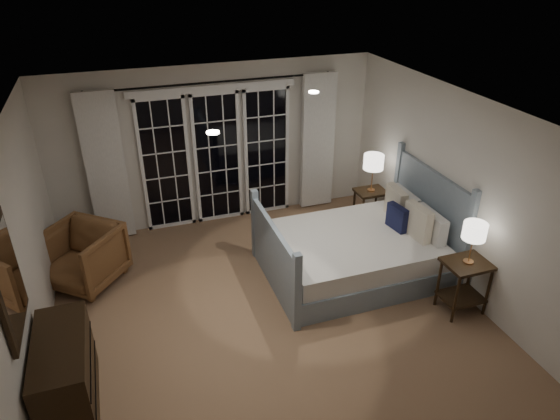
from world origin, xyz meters
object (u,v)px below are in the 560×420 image
object	(u,v)px
bed	(357,250)
armchair	(82,256)
lamp_right	(374,162)
nightstand_left	(465,279)
dresser	(66,375)
lamp_left	(475,232)
nightstand_right	(370,202)

from	to	relation	value
bed	armchair	xyz separation A→B (m)	(-3.51, 0.94, 0.07)
lamp_right	armchair	xyz separation A→B (m)	(-4.29, -0.16, -0.68)
nightstand_left	dresser	xyz separation A→B (m)	(-4.48, 0.01, -0.06)
lamp_left	armchair	size ratio (longest dim) A/B	0.59
armchair	dresser	world-z (taller)	armchair
bed	lamp_left	bearing A→B (deg)	-54.09
bed	armchair	bearing A→B (deg)	164.97
armchair	lamp_left	bearing A→B (deg)	14.27
nightstand_right	lamp_right	distance (m)	0.68
armchair	dresser	bearing A→B (deg)	-53.52
nightstand_left	dresser	distance (m)	4.48
nightstand_right	dresser	distance (m)	4.96
lamp_right	armchair	distance (m)	4.34
nightstand_right	armchair	xyz separation A→B (m)	(-4.29, -0.16, 0.01)
nightstand_left	armchair	bearing A→B (deg)	154.24
bed	nightstand_left	world-z (taller)	bed
lamp_right	nightstand_left	bearing A→B (deg)	-88.41
nightstand_left	lamp_right	bearing A→B (deg)	91.59
nightstand_left	lamp_left	bearing A→B (deg)	-90.00
bed	lamp_right	xyz separation A→B (m)	(0.77, 1.11, 0.74)
nightstand_right	armchair	distance (m)	4.29
lamp_right	armchair	size ratio (longest dim) A/B	0.67
bed	armchair	size ratio (longest dim) A/B	2.61
bed	dresser	xyz separation A→B (m)	(-3.64, -1.15, 0.06)
nightstand_right	dresser	size ratio (longest dim) A/B	0.54
lamp_left	armchair	distance (m)	4.88
armchair	bed	bearing A→B (deg)	25.00
nightstand_right	lamp_left	xyz separation A→B (m)	(0.06, -2.26, 0.72)
bed	armchair	distance (m)	3.64
armchair	dresser	xyz separation A→B (m)	(-0.13, -2.09, -0.00)
lamp_right	lamp_left	bearing A→B (deg)	-88.41
bed	nightstand_right	xyz separation A→B (m)	(0.77, 1.11, 0.06)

